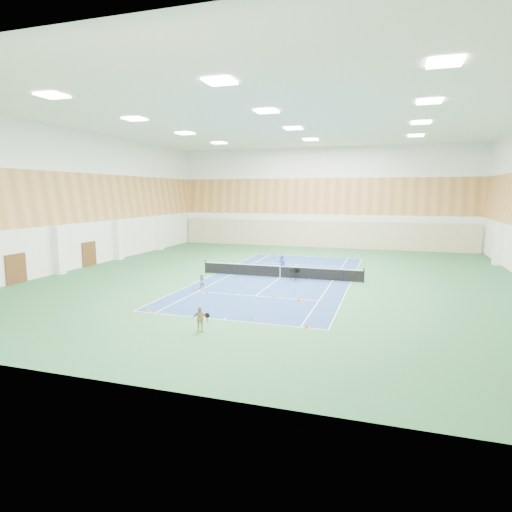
# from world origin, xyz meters

# --- Properties ---
(ground) EXTENTS (40.00, 40.00, 0.00)m
(ground) POSITION_xyz_m (0.00, 0.00, 0.00)
(ground) COLOR #296037
(ground) RESTS_ON ground
(room_shell) EXTENTS (36.00, 40.00, 12.00)m
(room_shell) POSITION_xyz_m (0.00, 0.00, 6.00)
(room_shell) COLOR white
(room_shell) RESTS_ON ground
(wood_cladding) EXTENTS (36.00, 40.00, 8.00)m
(wood_cladding) POSITION_xyz_m (0.00, 0.00, 8.00)
(wood_cladding) COLOR #C58649
(wood_cladding) RESTS_ON room_shell
(ceiling_light_grid) EXTENTS (21.40, 25.40, 0.06)m
(ceiling_light_grid) POSITION_xyz_m (0.00, 0.00, 11.92)
(ceiling_light_grid) COLOR white
(ceiling_light_grid) RESTS_ON room_shell
(court_surface) EXTENTS (10.97, 23.77, 0.01)m
(court_surface) POSITION_xyz_m (0.00, 0.00, 0.01)
(court_surface) COLOR navy
(court_surface) RESTS_ON ground
(tennis_balls_scatter) EXTENTS (10.57, 22.77, 0.07)m
(tennis_balls_scatter) POSITION_xyz_m (0.00, 0.00, 0.05)
(tennis_balls_scatter) COLOR #C3E226
(tennis_balls_scatter) RESTS_ON ground
(tennis_net) EXTENTS (12.80, 0.10, 1.10)m
(tennis_net) POSITION_xyz_m (0.00, 0.00, 0.55)
(tennis_net) COLOR black
(tennis_net) RESTS_ON ground
(back_curtain) EXTENTS (35.40, 0.16, 3.20)m
(back_curtain) POSITION_xyz_m (0.00, 19.75, 1.60)
(back_curtain) COLOR #C6B793
(back_curtain) RESTS_ON ground
(door_left_a) EXTENTS (0.08, 1.80, 2.20)m
(door_left_a) POSITION_xyz_m (-17.92, -8.00, 1.10)
(door_left_a) COLOR #593319
(door_left_a) RESTS_ON ground
(door_left_b) EXTENTS (0.08, 1.80, 2.20)m
(door_left_b) POSITION_xyz_m (-17.92, 0.00, 1.10)
(door_left_b) COLOR #593319
(door_left_b) RESTS_ON ground
(coach) EXTENTS (0.67, 0.52, 1.64)m
(coach) POSITION_xyz_m (-0.12, 1.11, 0.82)
(coach) COLOR navy
(coach) RESTS_ON ground
(child_court) EXTENTS (0.58, 0.50, 1.05)m
(child_court) POSITION_xyz_m (-4.13, -5.54, 0.52)
(child_court) COLOR #93939B
(child_court) RESTS_ON ground
(child_apron) EXTENTS (0.78, 0.54, 1.23)m
(child_apron) POSITION_xyz_m (-0.39, -13.96, 0.61)
(child_apron) COLOR tan
(child_apron) RESTS_ON ground
(ball_cart) EXTENTS (0.72, 0.72, 0.96)m
(ball_cart) POSITION_xyz_m (1.34, -0.81, 0.48)
(ball_cart) COLOR black
(ball_cart) RESTS_ON ground
(cone_svc_a) EXTENTS (0.18, 0.18, 0.20)m
(cone_svc_a) POSITION_xyz_m (-3.29, -6.59, 0.10)
(cone_svc_a) COLOR #FF530D
(cone_svc_a) RESTS_ON ground
(cone_svc_b) EXTENTS (0.18, 0.18, 0.20)m
(cone_svc_b) POSITION_xyz_m (-1.21, -6.95, 0.10)
(cone_svc_b) COLOR orange
(cone_svc_b) RESTS_ON ground
(cone_svc_c) EXTENTS (0.22, 0.22, 0.24)m
(cone_svc_c) POSITION_xyz_m (1.26, -6.45, 0.12)
(cone_svc_c) COLOR orange
(cone_svc_c) RESTS_ON ground
(cone_svc_d) EXTENTS (0.22, 0.22, 0.24)m
(cone_svc_d) POSITION_xyz_m (2.95, -6.94, 0.12)
(cone_svc_d) COLOR #EB4B0C
(cone_svc_d) RESTS_ON ground
(cone_base_a) EXTENTS (0.21, 0.21, 0.23)m
(cone_base_a) POSITION_xyz_m (-4.56, -11.76, 0.12)
(cone_base_a) COLOR orange
(cone_base_a) RESTS_ON ground
(cone_base_b) EXTENTS (0.23, 0.23, 0.25)m
(cone_base_b) POSITION_xyz_m (-1.13, -12.07, 0.12)
(cone_base_b) COLOR orange
(cone_base_b) RESTS_ON ground
(cone_base_c) EXTENTS (0.20, 0.20, 0.22)m
(cone_base_c) POSITION_xyz_m (1.41, -11.50, 0.11)
(cone_base_c) COLOR orange
(cone_base_c) RESTS_ON ground
(cone_base_d) EXTENTS (0.20, 0.20, 0.22)m
(cone_base_d) POSITION_xyz_m (4.40, -11.87, 0.11)
(cone_base_d) COLOR #DD5F0B
(cone_base_d) RESTS_ON ground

